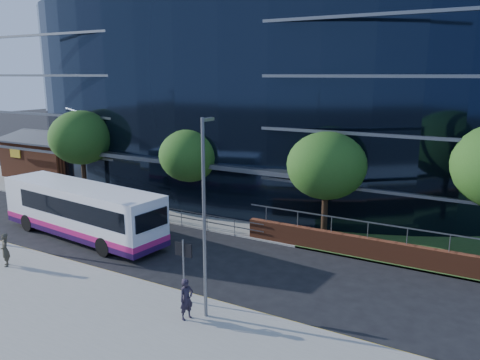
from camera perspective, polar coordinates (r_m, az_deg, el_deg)
The scene contains 17 objects.
ground at distance 24.76m, azimuth -13.12°, elevation -10.64°, with size 200.00×200.00×0.00m, color black.
pavement_near at distance 21.71m, azimuth -22.32°, elevation -14.57°, with size 80.00×8.00×0.15m, color gray.
kerb at distance 24.07m, azimuth -14.76°, elevation -11.23°, with size 80.00×0.25×0.16m, color gray.
yellow_line_outer at distance 24.23m, azimuth -14.41°, elevation -11.24°, with size 80.00×0.08×0.01m, color gold.
yellow_line_inner at distance 24.33m, azimuth -14.17°, elevation -11.12°, with size 80.00×0.08×0.01m, color gold.
far_forecourt at distance 36.34m, azimuth -8.45°, elevation -2.77°, with size 50.00×8.00×0.10m, color gray.
glass_office at distance 42.27m, azimuth 1.72°, elevation 10.46°, with size 44.00×23.10×16.00m.
brick_pavilion at distance 48.80m, azimuth -21.72°, elevation 2.71°, with size 8.60×6.66×4.40m.
guard_railings at distance 34.54m, azimuth -15.20°, elevation -2.58°, with size 24.00×0.05×1.10m.
street_sign at distance 20.13m, azimuth -6.90°, elevation -9.36°, with size 0.85×0.09×2.80m.
tree_far_a at distance 38.70m, azimuth -18.78°, elevation 4.91°, with size 4.95×4.95×6.98m.
tree_far_b at distance 32.50m, azimuth -6.12°, elevation 2.98°, with size 4.29×4.29×6.05m.
tree_far_c at distance 27.45m, azimuth 10.50°, elevation 1.72°, with size 4.62×4.62×6.51m.
streetlight_east at distance 18.09m, azimuth -4.35°, elevation -4.17°, with size 0.15×0.77×8.00m.
city_bus at distance 29.60m, azimuth -18.64°, elevation -3.56°, with size 12.16×3.92×3.24m.
pedestrian at distance 19.23m, azimuth -6.54°, elevation -14.23°, with size 0.62×0.40×1.69m, color #221C2A.
pedestrian_b at distance 26.75m, azimuth -26.73°, elevation -7.62°, with size 0.62×0.41×1.71m, color #393528.
Camera 1 is at (15.68, -16.53, 9.70)m, focal length 35.00 mm.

